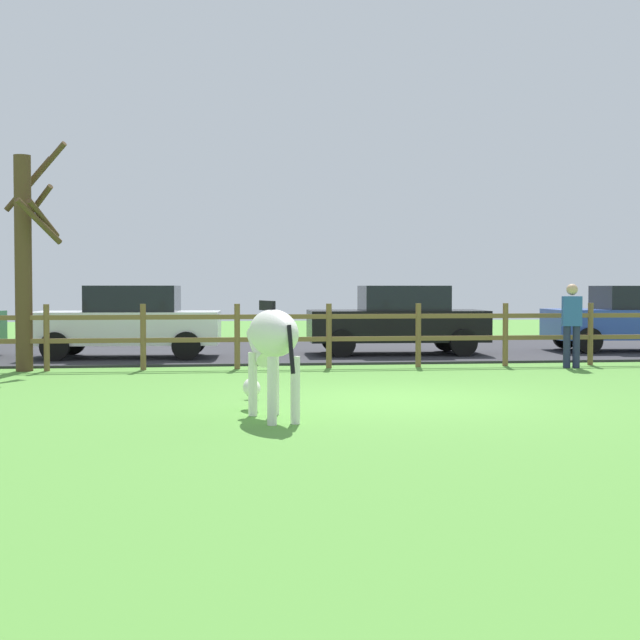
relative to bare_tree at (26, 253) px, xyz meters
The scene contains 10 objects.
ground_plane 8.20m from the bare_tree, 40.12° to the right, with size 60.00×60.00×0.00m, color #549338.
parking_asphalt 7.68m from the bare_tree, 34.92° to the left, with size 28.00×7.40×0.05m, color #2D2D33.
paddock_fence 5.92m from the bare_tree, ahead, with size 21.49×0.11×1.26m.
bare_tree is the anchor object (origin of this frame).
zebra 8.01m from the bare_tree, 58.62° to the right, with size 0.74×1.91×1.41m.
crow_on_grass 6.62m from the bare_tree, 50.73° to the right, with size 0.21×0.10×0.20m.
parked_car_white 3.25m from the bare_tree, 55.34° to the left, with size 4.10×2.08×1.56m.
parked_car_blue 13.91m from the bare_tree, 12.44° to the left, with size 4.11×2.11×1.56m.
parked_car_black 8.28m from the bare_tree, 19.35° to the left, with size 4.06×2.01×1.56m.
visitor_near_fence 10.52m from the bare_tree, ahead, with size 0.40×0.29×1.64m.
Camera 1 is at (-2.69, -12.41, 1.57)m, focal length 50.74 mm.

